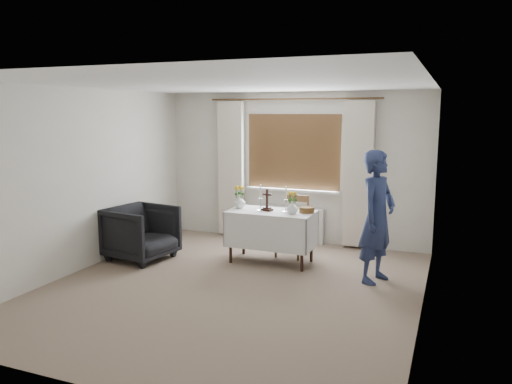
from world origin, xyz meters
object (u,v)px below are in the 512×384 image
wooden_chair (292,226)px  flower_vase_left (239,202)px  altar_table (271,237)px  person (377,217)px  flower_vase_right (292,208)px  wooden_cross (267,200)px  armchair (141,233)px

wooden_chair → flower_vase_left: (-0.70, -0.38, 0.39)m
altar_table → flower_vase_left: bearing=174.9°
person → flower_vase_right: person is taller
wooden_chair → wooden_cross: size_ratio=2.91×
armchair → wooden_cross: bearing=-63.4°
wooden_chair → flower_vase_right: (0.15, -0.48, 0.38)m
person → wooden_cross: (-1.60, 0.26, 0.07)m
armchair → person: 3.42m
altar_table → flower_vase_right: bearing=-9.9°
flower_vase_left → flower_vase_right: flower_vase_left is taller
altar_table → flower_vase_right: (0.33, -0.06, 0.47)m
armchair → flower_vase_right: bearing=-67.9°
flower_vase_left → flower_vase_right: size_ratio=1.09×
altar_table → wooden_chair: wooden_chair is taller
person → flower_vase_right: size_ratio=10.00×
altar_table → wooden_cross: 0.54m
altar_table → armchair: (-1.84, -0.57, 0.02)m
flower_vase_right → altar_table: bearing=170.1°
wooden_chair → flower_vase_right: size_ratio=5.44×
wooden_chair → wooden_cross: 0.67m
wooden_cross → flower_vase_right: bearing=4.0°
flower_vase_left → flower_vase_right: bearing=-6.9°
wooden_cross → flower_vase_right: 0.41m
wooden_chair → flower_vase_right: flower_vase_right is taller
altar_table → person: person is taller
person → altar_table: bearing=99.6°
armchair → flower_vase_left: flower_vase_left is taller
wooden_chair → person: bearing=-21.1°
wooden_chair → flower_vase_left: bearing=-145.6°
wooden_chair → armchair: wooden_chair is taller
person → wooden_cross: size_ratio=5.36×
flower_vase_left → wooden_chair: bearing=28.5°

